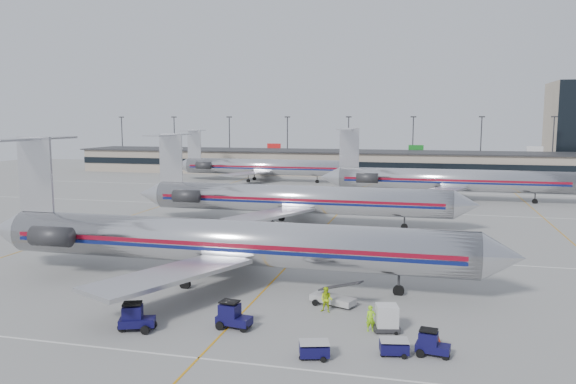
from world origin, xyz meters
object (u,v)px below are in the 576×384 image
(jet_foreground, at_px, (218,241))
(jet_second_row, at_px, (291,198))
(uld_container, at_px, (387,318))
(belt_loader, at_px, (334,298))
(tug_center, at_px, (232,316))

(jet_foreground, distance_m, jet_second_row, 28.36)
(uld_container, distance_m, belt_loader, 6.31)
(jet_foreground, xyz_separation_m, jet_second_row, (-0.22, 28.36, -0.12))
(tug_center, height_order, belt_loader, belt_loader)
(uld_container, bearing_deg, jet_foreground, 138.56)
(jet_second_row, bearing_deg, tug_center, -82.40)
(tug_center, distance_m, uld_container, 10.66)
(tug_center, distance_m, belt_loader, 8.94)
(jet_foreground, relative_size, jet_second_row, 1.03)
(jet_second_row, relative_size, tug_center, 18.84)
(uld_container, bearing_deg, tug_center, 178.01)
(tug_center, bearing_deg, belt_loader, 55.83)
(jet_foreground, bearing_deg, tug_center, -64.43)
(jet_foreground, xyz_separation_m, uld_container, (15.39, -8.25, -2.82))
(jet_foreground, xyz_separation_m, tug_center, (4.94, -10.33, -2.86))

